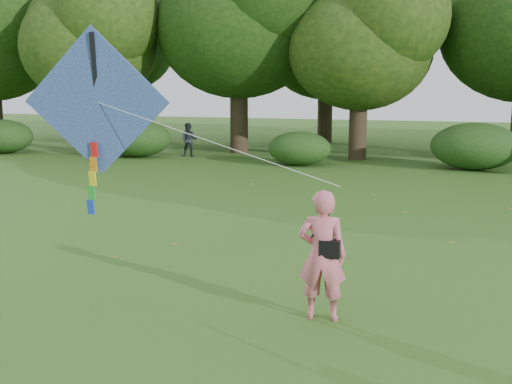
% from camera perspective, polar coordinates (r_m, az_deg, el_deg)
% --- Properties ---
extents(ground, '(100.00, 100.00, 0.00)m').
position_cam_1_polar(ground, '(9.93, 3.34, -10.83)').
color(ground, '#265114').
rests_on(ground, ground).
extents(man_kite_flyer, '(0.75, 0.53, 1.96)m').
position_cam_1_polar(man_kite_flyer, '(9.51, 5.90, -5.60)').
color(man_kite_flyer, '#D66578').
rests_on(man_kite_flyer, ground).
extents(bystander_left, '(0.87, 0.74, 1.58)m').
position_cam_1_polar(bystander_left, '(30.16, -5.97, 4.62)').
color(bystander_left, '#22262E').
rests_on(bystander_left, ground).
extents(crossbody_bag, '(0.43, 0.20, 0.74)m').
position_cam_1_polar(crossbody_bag, '(9.43, 6.58, -4.94)').
color(crossbody_bag, black).
rests_on(crossbody_bag, ground).
extents(flying_kite, '(5.71, 1.21, 3.29)m').
position_cam_1_polar(flying_kite, '(11.52, -13.95, 7.57)').
color(flying_kite, '#2769AC').
rests_on(flying_kite, ground).
extents(tree_line, '(54.70, 15.30, 9.48)m').
position_cam_1_polar(tree_line, '(31.98, 16.73, 13.20)').
color(tree_line, '#3A2D1E').
rests_on(tree_line, ground).
extents(shrub_band, '(39.15, 3.22, 1.88)m').
position_cam_1_polar(shrub_band, '(26.92, 10.97, 4.02)').
color(shrub_band, '#264919').
rests_on(shrub_band, ground).
extents(fallen_leaves, '(9.62, 9.88, 0.01)m').
position_cam_1_polar(fallen_leaves, '(16.17, 11.58, -2.86)').
color(fallen_leaves, olive).
rests_on(fallen_leaves, ground).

